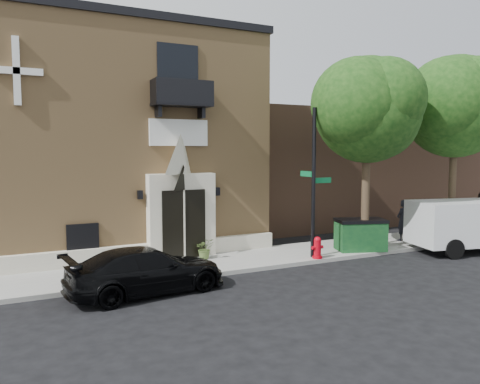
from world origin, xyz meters
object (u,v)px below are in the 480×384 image
object	(u,v)px
cargo_van	(478,223)
dumpster	(360,234)
black_sedan	(147,270)
fire_hydrant	(317,248)
street_sign	(314,183)
pedestrian_near	(403,220)

from	to	relation	value
cargo_van	dumpster	world-z (taller)	cargo_van
black_sedan	fire_hydrant	distance (m)	6.86
cargo_van	dumpster	distance (m)	5.04
street_sign	pedestrian_near	size ratio (longest dim) A/B	3.05
black_sedan	cargo_van	size ratio (longest dim) A/B	0.85
street_sign	fire_hydrant	distance (m)	2.47
pedestrian_near	black_sedan	bearing A→B (deg)	-1.84
cargo_van	street_sign	xyz separation A→B (m)	(-7.13, 1.70, 1.81)
street_sign	fire_hydrant	size ratio (longest dim) A/B	6.80
black_sedan	pedestrian_near	xyz separation A→B (m)	(12.29, 2.10, 0.39)
dumpster	pedestrian_near	xyz separation A→B (m)	(3.04, 0.72, 0.28)
cargo_van	street_sign	world-z (taller)	street_sign
black_sedan	cargo_van	world-z (taller)	cargo_van
black_sedan	street_sign	xyz separation A→B (m)	(6.80, 1.25, 2.32)
cargo_van	fire_hydrant	bearing A→B (deg)	-177.57
street_sign	pedestrian_near	distance (m)	5.88
black_sedan	pedestrian_near	world-z (taller)	pedestrian_near
fire_hydrant	pedestrian_near	size ratio (longest dim) A/B	0.45
fire_hydrant	dumpster	xyz separation A→B (m)	(2.46, 0.45, 0.24)
black_sedan	street_sign	distance (m)	7.30
cargo_van	dumpster	size ratio (longest dim) A/B	2.52
black_sedan	dumpster	distance (m)	9.36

